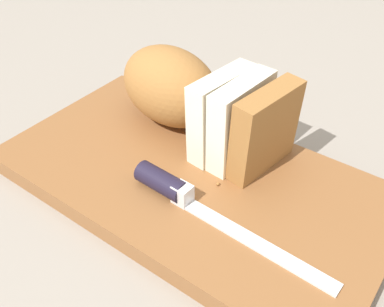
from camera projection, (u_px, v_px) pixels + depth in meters
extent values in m
plane|color=gray|center=(192.00, 188.00, 0.55)|extent=(3.00, 3.00, 0.00)
cube|color=brown|center=(192.00, 180.00, 0.55)|extent=(0.47, 0.25, 0.02)
ellipsoid|color=#996633|center=(170.00, 86.00, 0.60)|extent=(0.16, 0.12, 0.11)
cube|color=#F2E8CC|center=(218.00, 113.00, 0.55)|extent=(0.04, 0.10, 0.11)
cube|color=#F2E8CC|center=(241.00, 122.00, 0.53)|extent=(0.04, 0.10, 0.11)
cube|color=#996633|center=(265.00, 131.00, 0.52)|extent=(0.04, 0.10, 0.11)
cube|color=silver|center=(253.00, 241.00, 0.45)|extent=(0.19, 0.02, 0.00)
cylinder|color=black|center=(161.00, 181.00, 0.51)|extent=(0.06, 0.03, 0.03)
cube|color=silver|center=(182.00, 194.00, 0.49)|extent=(0.02, 0.02, 0.02)
sphere|color=#996633|center=(145.00, 169.00, 0.54)|extent=(0.01, 0.01, 0.01)
sphere|color=#996633|center=(218.00, 184.00, 0.52)|extent=(0.00, 0.00, 0.00)
sphere|color=#996633|center=(203.00, 146.00, 0.57)|extent=(0.01, 0.01, 0.01)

